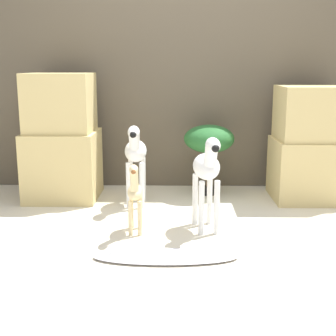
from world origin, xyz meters
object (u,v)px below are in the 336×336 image
(zebra_left, at_px, (135,153))
(surfboard, at_px, (163,256))
(zebra_right, at_px, (207,169))
(potted_palm_front, at_px, (209,140))
(giraffe_figurine, at_px, (135,193))

(zebra_left, relative_size, surfboard, 0.78)
(zebra_right, xyz_separation_m, potted_palm_front, (0.08, 0.98, 0.06))
(zebra_left, xyz_separation_m, giraffe_figurine, (0.05, -0.70, -0.16))
(giraffe_figurine, relative_size, potted_palm_front, 0.81)
(zebra_left, bearing_deg, potted_palm_front, 28.59)
(giraffe_figurine, bearing_deg, surfboard, -64.93)
(giraffe_figurine, distance_m, potted_palm_front, 1.23)
(zebra_right, xyz_separation_m, zebra_left, (-0.57, 0.63, 0.00))
(surfboard, bearing_deg, zebra_right, 60.12)
(zebra_left, height_order, giraffe_figurine, zebra_left)
(giraffe_figurine, xyz_separation_m, surfboard, (0.21, -0.46, -0.29))
(zebra_right, bearing_deg, zebra_left, 132.22)
(zebra_right, height_order, giraffe_figurine, zebra_right)
(potted_palm_front, height_order, surfboard, potted_palm_front)
(zebra_left, relative_size, potted_palm_front, 1.08)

